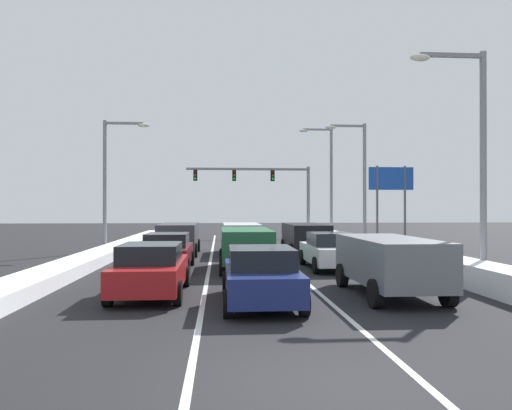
% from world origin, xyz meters
% --- Properties ---
extents(ground_plane, '(120.00, 120.00, 0.00)m').
position_xyz_m(ground_plane, '(0.00, 14.53, 0.00)').
color(ground_plane, black).
extents(lane_stripe_between_right_lane_and_center_lane, '(0.14, 39.96, 0.01)m').
position_xyz_m(lane_stripe_between_right_lane_and_center_lane, '(1.70, 18.16, 0.00)').
color(lane_stripe_between_right_lane_and_center_lane, silver).
rests_on(lane_stripe_between_right_lane_and_center_lane, ground).
extents(lane_stripe_between_center_lane_and_left_lane, '(0.14, 39.96, 0.01)m').
position_xyz_m(lane_stripe_between_center_lane_and_left_lane, '(-1.70, 18.16, 0.00)').
color(lane_stripe_between_center_lane_and_left_lane, silver).
rests_on(lane_stripe_between_center_lane_and_left_lane, ground).
extents(snow_bank_right_shoulder, '(1.33, 39.96, 0.78)m').
position_xyz_m(snow_bank_right_shoulder, '(7.00, 18.16, 0.39)').
color(snow_bank_right_shoulder, white).
rests_on(snow_bank_right_shoulder, ground).
extents(snow_bank_left_shoulder, '(1.46, 39.96, 0.48)m').
position_xyz_m(snow_bank_left_shoulder, '(-7.00, 18.16, 0.24)').
color(snow_bank_left_shoulder, white).
rests_on(snow_bank_left_shoulder, ground).
extents(suv_gray_right_lane_nearest, '(2.16, 4.90, 1.67)m').
position_xyz_m(suv_gray_right_lane_nearest, '(3.64, 6.97, 1.02)').
color(suv_gray_right_lane_nearest, slate).
rests_on(suv_gray_right_lane_nearest, ground).
extents(sedan_white_right_lane_second, '(2.00, 4.50, 1.51)m').
position_xyz_m(sedan_white_right_lane_second, '(3.33, 13.28, 0.76)').
color(sedan_white_right_lane_second, silver).
rests_on(sedan_white_right_lane_second, ground).
extents(suv_black_right_lane_third, '(2.16, 4.90, 1.67)m').
position_xyz_m(suv_black_right_lane_third, '(3.34, 19.28, 1.02)').
color(suv_black_right_lane_third, black).
rests_on(suv_black_right_lane_third, ground).
extents(sedan_navy_center_lane_nearest, '(2.00, 4.50, 1.51)m').
position_xyz_m(sedan_navy_center_lane_nearest, '(-0.17, 5.98, 0.76)').
color(sedan_navy_center_lane_nearest, navy).
rests_on(sedan_navy_center_lane_nearest, ground).
extents(suv_green_center_lane_second, '(2.16, 4.90, 1.67)m').
position_xyz_m(suv_green_center_lane_second, '(-0.19, 13.14, 1.02)').
color(suv_green_center_lane_second, '#1E5633').
rests_on(suv_green_center_lane_second, ground).
extents(suv_silver_center_lane_third, '(2.16, 4.90, 1.67)m').
position_xyz_m(suv_silver_center_lane_third, '(-0.08, 19.95, 1.02)').
color(suv_silver_center_lane_third, '#B7BABF').
rests_on(suv_silver_center_lane_third, ground).
extents(sedan_red_left_lane_nearest, '(2.00, 4.50, 1.51)m').
position_xyz_m(sedan_red_left_lane_nearest, '(-3.24, 7.49, 0.76)').
color(sedan_red_left_lane_nearest, maroon).
rests_on(sedan_red_left_lane_nearest, ground).
extents(sedan_maroon_left_lane_second, '(2.00, 4.50, 1.51)m').
position_xyz_m(sedan_maroon_left_lane_second, '(-3.38, 13.32, 0.76)').
color(sedan_maroon_left_lane_second, maroon).
rests_on(sedan_maroon_left_lane_second, ground).
extents(suv_charcoal_left_lane_third, '(2.16, 4.90, 1.67)m').
position_xyz_m(suv_charcoal_left_lane_third, '(-3.49, 20.09, 1.02)').
color(suv_charcoal_left_lane_third, '#38383D').
rests_on(suv_charcoal_left_lane_third, ground).
extents(traffic_light_gantry, '(10.94, 0.47, 6.20)m').
position_xyz_m(traffic_light_gantry, '(2.77, 36.31, 4.74)').
color(traffic_light_gantry, slate).
rests_on(traffic_light_gantry, ground).
extents(street_lamp_right_near, '(2.66, 0.36, 7.84)m').
position_xyz_m(street_lamp_right_near, '(7.27, 9.08, 4.72)').
color(street_lamp_right_near, gray).
rests_on(street_lamp_right_near, ground).
extents(street_lamp_right_mid, '(2.66, 0.36, 7.88)m').
position_xyz_m(street_lamp_right_mid, '(7.53, 23.61, 4.74)').
color(street_lamp_right_mid, gray).
rests_on(street_lamp_right_mid, ground).
extents(street_lamp_right_far, '(2.66, 0.36, 8.79)m').
position_xyz_m(street_lamp_right_far, '(7.09, 30.88, 5.22)').
color(street_lamp_right_far, gray).
rests_on(street_lamp_right_far, ground).
extents(street_lamp_left_mid, '(2.66, 0.36, 7.56)m').
position_xyz_m(street_lamp_left_mid, '(-7.46, 21.79, 4.57)').
color(street_lamp_left_mid, gray).
rests_on(street_lamp_left_mid, ground).
extents(roadside_sign_right, '(3.20, 0.16, 5.50)m').
position_xyz_m(roadside_sign_right, '(10.78, 26.86, 4.02)').
color(roadside_sign_right, '#59595B').
rests_on(roadside_sign_right, ground).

